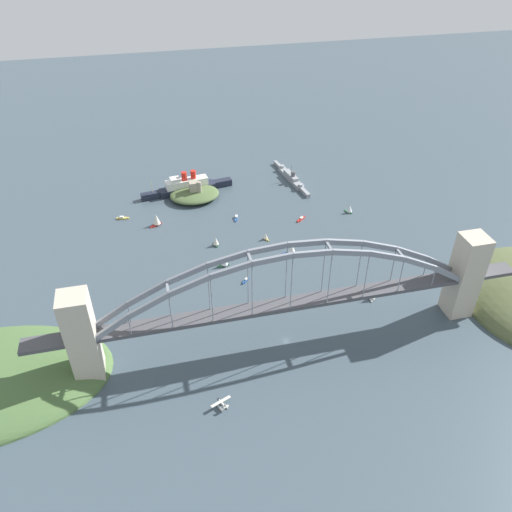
# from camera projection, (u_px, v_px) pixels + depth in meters

# --- Properties ---
(ground_plane) EXTENTS (1400.00, 1400.00, 0.00)m
(ground_plane) POSITION_uv_depth(u_px,v_px,m) (286.00, 340.00, 310.63)
(ground_plane) COLOR #3D4C56
(harbor_arch_bridge) EXTENTS (293.37, 16.01, 69.28)m
(harbor_arch_bridge) POSITION_uv_depth(u_px,v_px,m) (288.00, 302.00, 292.45)
(harbor_arch_bridge) COLOR #BCB29E
(harbor_arch_bridge) RESTS_ON ground
(ocean_liner) EXTENTS (83.97, 18.15, 20.12)m
(ocean_liner) POSITION_uv_depth(u_px,v_px,m) (187.00, 186.00, 458.10)
(ocean_liner) COLOR #1E2333
(ocean_liner) RESTS_ON ground
(naval_cruiser) EXTENTS (14.36, 74.61, 16.13)m
(naval_cruiser) POSITION_uv_depth(u_px,v_px,m) (291.00, 178.00, 478.67)
(naval_cruiser) COLOR gray
(naval_cruiser) RESTS_ON ground
(fort_island_mid_harbor) EXTENTS (43.75, 36.42, 17.09)m
(fort_island_mid_harbor) POSITION_uv_depth(u_px,v_px,m) (194.00, 194.00, 450.10)
(fort_island_mid_harbor) COLOR #4C6038
(fort_island_mid_harbor) RESTS_ON ground
(seaplane_taxiing_near_bridge) EXTENTS (11.67, 8.17, 5.02)m
(seaplane_taxiing_near_bridge) POSITION_uv_depth(u_px,v_px,m) (222.00, 404.00, 269.51)
(seaplane_taxiing_near_bridge) COLOR #B7B7B2
(seaplane_taxiing_near_bridge) RESTS_ON ground
(small_boat_0) EXTENTS (10.62, 6.56, 11.33)m
(small_boat_0) POSITION_uv_depth(u_px,v_px,m) (291.00, 248.00, 380.81)
(small_boat_0) COLOR #234C8C
(small_boat_0) RESTS_ON ground
(small_boat_1) EXTENTS (6.21, 7.73, 8.08)m
(small_boat_1) POSITION_uv_depth(u_px,v_px,m) (350.00, 209.00, 430.26)
(small_boat_1) COLOR #2D6B3D
(small_boat_1) RESTS_ON ground
(small_boat_2) EXTENTS (4.59, 8.10, 8.00)m
(small_boat_2) POSITION_uv_depth(u_px,v_px,m) (216.00, 241.00, 390.45)
(small_boat_2) COLOR #2D6B3D
(small_boat_2) RESTS_ON ground
(small_boat_3) EXTENTS (9.06, 5.39, 9.65)m
(small_boat_3) POSITION_uv_depth(u_px,v_px,m) (224.00, 261.00, 368.93)
(small_boat_3) COLOR #2D6B3D
(small_boat_3) RESTS_ON ground
(small_boat_4) EXTENTS (5.95, 8.23, 8.04)m
(small_boat_4) POSITION_uv_depth(u_px,v_px,m) (372.00, 295.00, 339.09)
(small_boat_4) COLOR silver
(small_boat_4) RESTS_ON ground
(small_boat_5) EXTENTS (10.02, 7.95, 11.17)m
(small_boat_5) POSITION_uv_depth(u_px,v_px,m) (157.00, 220.00, 413.27)
(small_boat_5) COLOR #B2231E
(small_boat_5) RESTS_ON ground
(small_boat_6) EXTENTS (10.59, 3.65, 2.41)m
(small_boat_6) POSITION_uv_depth(u_px,v_px,m) (122.00, 218.00, 423.61)
(small_boat_6) COLOR gold
(small_boat_6) RESTS_ON ground
(small_boat_7) EXTENTS (4.47, 5.79, 6.51)m
(small_boat_7) POSITION_uv_depth(u_px,v_px,m) (266.00, 236.00, 397.55)
(small_boat_7) COLOR gold
(small_boat_7) RESTS_ON ground
(small_boat_8) EXTENTS (9.22, 7.92, 2.11)m
(small_boat_8) POSITION_uv_depth(u_px,v_px,m) (301.00, 219.00, 422.64)
(small_boat_8) COLOR #B2231E
(small_boat_8) RESTS_ON ground
(small_boat_9) EXTENTS (6.61, 6.33, 2.19)m
(small_boat_9) POSITION_uv_depth(u_px,v_px,m) (246.00, 280.00, 356.46)
(small_boat_9) COLOR #234C8C
(small_boat_9) RESTS_ON ground
(small_boat_10) EXTENTS (5.23, 11.24, 2.24)m
(small_boat_10) POSITION_uv_depth(u_px,v_px,m) (236.00, 217.00, 424.35)
(small_boat_10) COLOR #234C8C
(small_boat_10) RESTS_ON ground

